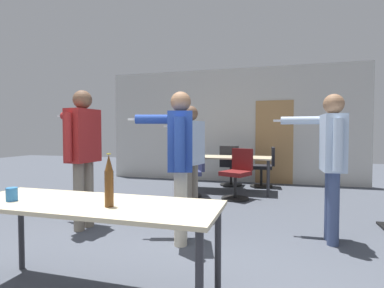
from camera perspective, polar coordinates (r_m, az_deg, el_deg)
back_wall at (r=7.78m, az=7.43°, el=3.47°), size 6.54×0.12×2.89m
conference_table_near at (r=2.41m, az=-19.04°, el=-12.07°), size 1.97×0.69×0.75m
conference_table_far at (r=6.47m, az=6.82°, el=-2.99°), size 1.82×0.81×0.75m
person_right_polo at (r=3.42m, az=-2.40°, el=-1.67°), size 0.91×0.68×1.73m
person_center_tall at (r=4.16m, az=-20.19°, el=-0.20°), size 0.80×0.70×1.81m
person_left_plaid at (r=4.35m, az=-0.50°, el=-1.43°), size 0.74×0.77×1.65m
person_near_casual at (r=3.76m, az=25.01°, el=-1.53°), size 0.78×0.60×1.70m
office_chair_side_rolled at (r=5.94m, az=0.05°, el=-5.84°), size 0.66×0.62×0.93m
office_chair_far_right at (r=7.14m, az=13.69°, el=-4.54°), size 0.56×0.52×0.92m
office_chair_near_pushed at (r=5.79m, az=8.63°, el=-5.87°), size 0.62×0.66×0.95m
office_chair_far_left at (r=7.13m, az=7.34°, el=-4.32°), size 0.52×0.56×0.95m
beer_bottle at (r=2.18m, az=-15.53°, el=-6.92°), size 0.06×0.06×0.37m
drink_cup at (r=2.67m, az=-31.11°, el=-8.21°), size 0.08×0.08×0.10m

